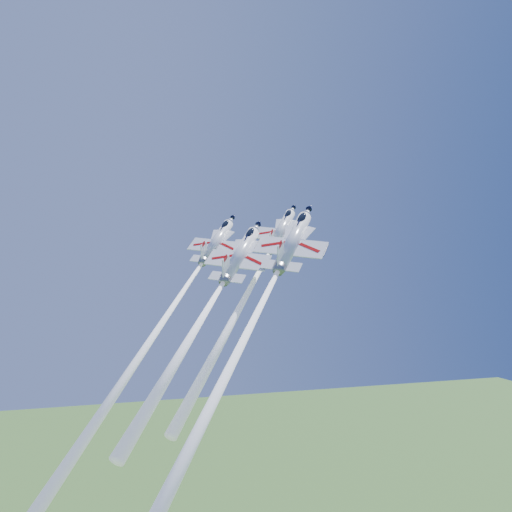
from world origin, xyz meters
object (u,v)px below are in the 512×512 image
object	(u,v)px
jet_lead	(250,289)
jet_slot	(208,309)
jet_left	(165,319)
jet_right	(238,352)

from	to	relation	value
jet_lead	jet_slot	xyz separation A→B (m)	(-7.66, -5.12, -2.43)
jet_lead	jet_left	distance (m)	13.93
jet_slot	jet_left	bearing A→B (deg)	-175.26
jet_left	jet_slot	distance (m)	6.79
jet_right	jet_slot	size ratio (longest dim) A/B	1.57
jet_lead	jet_slot	bearing A→B (deg)	-109.14
jet_right	jet_slot	xyz separation A→B (m)	(-2.06, 8.55, 4.98)
jet_left	jet_slot	world-z (taller)	jet_left
jet_lead	jet_left	bearing A→B (deg)	-136.01
jet_left	jet_slot	xyz separation A→B (m)	(5.56, -3.52, 1.65)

